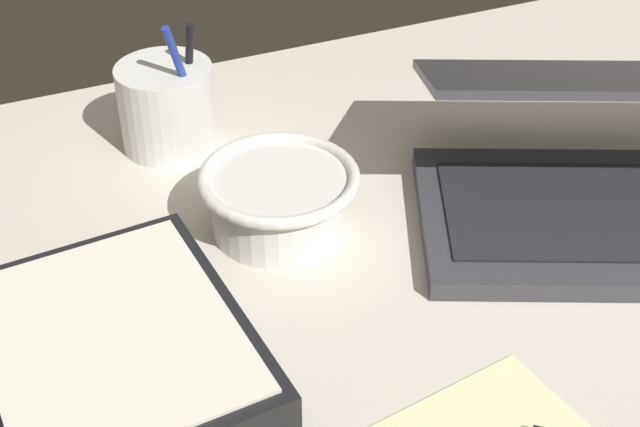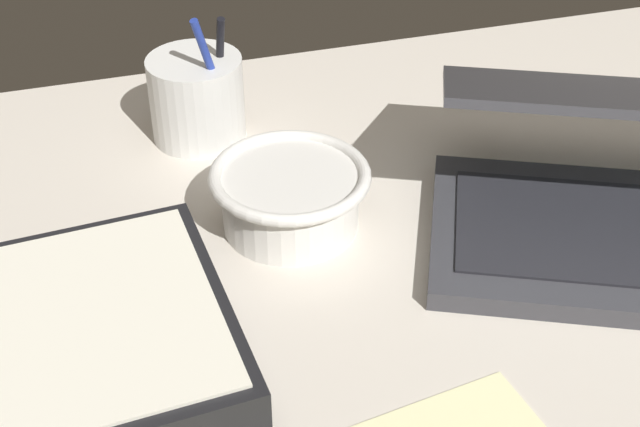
% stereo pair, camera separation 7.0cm
% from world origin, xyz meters
% --- Properties ---
extents(desk_top, '(1.40, 1.00, 0.02)m').
position_xyz_m(desk_top, '(0.00, 0.00, 0.01)').
color(desk_top, beige).
rests_on(desk_top, ground).
extents(laptop, '(0.43, 0.39, 0.15)m').
position_xyz_m(laptop, '(0.29, 0.07, 0.07)').
color(laptop, '#38383D').
rests_on(laptop, desk_top).
extents(bowl, '(0.14, 0.14, 0.06)m').
position_xyz_m(bowl, '(-0.00, 0.17, 0.05)').
color(bowl, silver).
rests_on(bowl, desk_top).
extents(pen_cup, '(0.10, 0.10, 0.15)m').
position_xyz_m(pen_cup, '(-0.05, 0.34, 0.06)').
color(pen_cup, white).
rests_on(pen_cup, desk_top).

